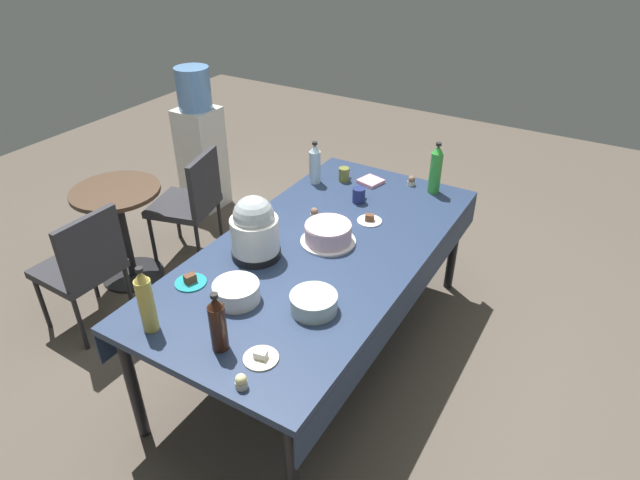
{
  "coord_description": "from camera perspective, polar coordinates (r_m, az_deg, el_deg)",
  "views": [
    {
      "loc": [
        -2.17,
        -1.29,
        2.4
      ],
      "look_at": [
        0.0,
        0.0,
        0.8
      ],
      "focal_mm": 30.61,
      "sensor_mm": 36.0,
      "label": 1
    }
  ],
  "objects": [
    {
      "name": "glass_salad_bowl",
      "position": [
        2.56,
        -0.67,
        -6.55
      ],
      "size": [
        0.23,
        0.23,
        0.09
      ],
      "primitive_type": "cylinder",
      "color": "#B2C6BC",
      "rests_on": "potluck_table"
    },
    {
      "name": "soda_bottle_water",
      "position": [
        3.66,
        -0.54,
        7.95
      ],
      "size": [
        0.08,
        0.08,
        0.29
      ],
      "color": "silver",
      "rests_on": "potluck_table"
    },
    {
      "name": "water_cooler",
      "position": [
        4.87,
        -12.39,
        9.8
      ],
      "size": [
        0.32,
        0.32,
        1.24
      ],
      "color": "silver",
      "rests_on": "ground"
    },
    {
      "name": "cupcake_rose",
      "position": [
        3.28,
        -0.59,
        2.83
      ],
      "size": [
        0.05,
        0.05,
        0.07
      ],
      "color": "beige",
      "rests_on": "potluck_table"
    },
    {
      "name": "soda_bottle_cola",
      "position": [
        2.34,
        -10.64,
        -8.58
      ],
      "size": [
        0.07,
        0.07,
        0.29
      ],
      "color": "#33190F",
      "rests_on": "potluck_table"
    },
    {
      "name": "cupcake_vanilla",
      "position": [
        3.72,
        9.53,
        6.13
      ],
      "size": [
        0.05,
        0.05,
        0.07
      ],
      "color": "beige",
      "rests_on": "potluck_table"
    },
    {
      "name": "dessert_plate_cream",
      "position": [
        2.35,
        -6.2,
        -12.09
      ],
      "size": [
        0.15,
        0.15,
        0.04
      ],
      "color": "beige",
      "rests_on": "potluck_table"
    },
    {
      "name": "paper_napkin_stack",
      "position": [
        3.72,
        5.32,
        6.12
      ],
      "size": [
        0.17,
        0.17,
        0.02
      ],
      "primitive_type": "cube",
      "rotation": [
        0.0,
        0.0,
        -0.26
      ],
      "color": "pink",
      "rests_on": "potluck_table"
    },
    {
      "name": "potluck_table",
      "position": [
        3.05,
        -0.0,
        -1.78
      ],
      "size": [
        2.2,
        1.1,
        0.75
      ],
      "color": "navy",
      "rests_on": "ground"
    },
    {
      "name": "ground",
      "position": [
        3.48,
        -0.0,
        -11.19
      ],
      "size": [
        9.0,
        9.0,
        0.0
      ],
      "primitive_type": "plane",
      "color": "brown"
    },
    {
      "name": "maroon_chair_right",
      "position": [
        4.17,
        -13.3,
        4.19
      ],
      "size": [
        0.54,
        0.54,
        0.85
      ],
      "color": "#333338",
      "rests_on": "ground"
    },
    {
      "name": "frosted_layer_cake",
      "position": [
        3.03,
        0.86,
        0.67
      ],
      "size": [
        0.31,
        0.31,
        0.12
      ],
      "color": "silver",
      "rests_on": "potluck_table"
    },
    {
      "name": "ceramic_snack_bowl",
      "position": [
        2.64,
        -8.73,
        -5.4
      ],
      "size": [
        0.22,
        0.22,
        0.09
      ],
      "primitive_type": "cylinder",
      "color": "silver",
      "rests_on": "potluck_table"
    },
    {
      "name": "soda_bottle_ginger_ale",
      "position": [
        2.5,
        -17.74,
        -6.11
      ],
      "size": [
        0.07,
        0.07,
        0.33
      ],
      "color": "gold",
      "rests_on": "potluck_table"
    },
    {
      "name": "soda_bottle_lime_soda",
      "position": [
        3.6,
        12.01,
        7.23
      ],
      "size": [
        0.08,
        0.08,
        0.34
      ],
      "color": "green",
      "rests_on": "potluck_table"
    },
    {
      "name": "round_cafe_table",
      "position": [
        4.04,
        -20.08,
        2.19
      ],
      "size": [
        0.6,
        0.6,
        0.72
      ],
      "color": "#473323",
      "rests_on": "ground"
    },
    {
      "name": "dessert_plate_teal",
      "position": [
        2.81,
        -13.38,
        -4.21
      ],
      "size": [
        0.16,
        0.16,
        0.05
      ],
      "color": "teal",
      "rests_on": "potluck_table"
    },
    {
      "name": "coffee_mug_olive",
      "position": [
        3.73,
        2.55,
        6.9
      ],
      "size": [
        0.11,
        0.07,
        0.09
      ],
      "color": "olive",
      "rests_on": "potluck_table"
    },
    {
      "name": "slow_cooker",
      "position": [
        2.88,
        -6.86,
        1.13
      ],
      "size": [
        0.27,
        0.27,
        0.36
      ],
      "color": "black",
      "rests_on": "potluck_table"
    },
    {
      "name": "coffee_mug_navy",
      "position": [
        3.46,
        4.1,
        4.73
      ],
      "size": [
        0.12,
        0.08,
        0.1
      ],
      "color": "navy",
      "rests_on": "potluck_table"
    },
    {
      "name": "dessert_plate_white",
      "position": [
        3.26,
        5.2,
        2.11
      ],
      "size": [
        0.15,
        0.15,
        0.05
      ],
      "color": "white",
      "rests_on": "potluck_table"
    },
    {
      "name": "maroon_chair_left",
      "position": [
        3.64,
        -23.49,
        -2.26
      ],
      "size": [
        0.45,
        0.45,
        0.85
      ],
      "color": "#333338",
      "rests_on": "ground"
    },
    {
      "name": "cupcake_mint",
      "position": [
        2.23,
        -8.24,
        -14.43
      ],
      "size": [
        0.05,
        0.05,
        0.07
      ],
      "color": "beige",
      "rests_on": "potluck_table"
    }
  ]
}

